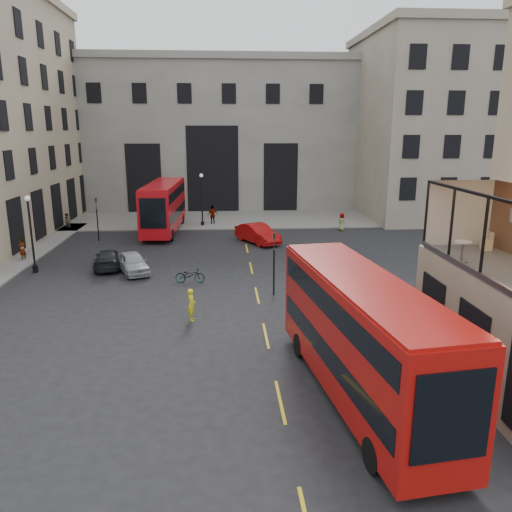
{
  "coord_description": "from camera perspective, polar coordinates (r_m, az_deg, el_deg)",
  "views": [
    {
      "loc": [
        -4.01,
        -16.22,
        9.69
      ],
      "look_at": [
        -2.21,
        9.8,
        3.0
      ],
      "focal_mm": 35.0,
      "sensor_mm": 36.0,
      "label": 1
    }
  ],
  "objects": [
    {
      "name": "ground",
      "position": [
        19.31,
        8.93,
        -15.92
      ],
      "size": [
        140.0,
        140.0,
        0.0
      ],
      "primitive_type": "plane",
      "color": "black",
      "rests_on": "ground"
    },
    {
      "name": "host_frontage",
      "position": [
        20.71,
        27.21,
        -8.35
      ],
      "size": [
        3.0,
        11.0,
        4.5
      ],
      "primitive_type": "cube",
      "color": "#B9AC8A",
      "rests_on": "ground"
    },
    {
      "name": "gateway",
      "position": [
        64.21,
        -4.98,
        14.06
      ],
      "size": [
        35.0,
        10.6,
        18.0
      ],
      "color": "#99978F",
      "rests_on": "ground"
    },
    {
      "name": "building_right",
      "position": [
        61.11,
        19.82,
        14.23
      ],
      "size": [
        16.6,
        18.6,
        20.0
      ],
      "color": "#A39583",
      "rests_on": "ground"
    },
    {
      "name": "pavement_far",
      "position": [
        55.1,
        -5.97,
        4.24
      ],
      "size": [
        40.0,
        12.0,
        0.12
      ],
      "primitive_type": "cube",
      "color": "slate",
      "rests_on": "ground"
    },
    {
      "name": "traffic_light_near",
      "position": [
        29.29,
        2.07,
        0.02
      ],
      "size": [
        0.16,
        0.2,
        3.8
      ],
      "color": "black",
      "rests_on": "ground"
    },
    {
      "name": "traffic_light_far",
      "position": [
        46.14,
        -17.73,
        4.64
      ],
      "size": [
        0.16,
        0.2,
        3.8
      ],
      "color": "black",
      "rests_on": "ground"
    },
    {
      "name": "street_lamp_a",
      "position": [
        37.32,
        -24.24,
        1.83
      ],
      "size": [
        0.36,
        0.36,
        5.33
      ],
      "color": "black",
      "rests_on": "ground"
    },
    {
      "name": "street_lamp_b",
      "position": [
        50.78,
        -6.19,
        6.04
      ],
      "size": [
        0.36,
        0.36,
        5.33
      ],
      "color": "black",
      "rests_on": "ground"
    },
    {
      "name": "bus_near",
      "position": [
        18.53,
        11.91,
        -8.53
      ],
      "size": [
        4.03,
        11.71,
        4.58
      ],
      "color": "#A50E0B",
      "rests_on": "ground"
    },
    {
      "name": "bus_far",
      "position": [
        48.55,
        -10.49,
        5.79
      ],
      "size": [
        3.2,
        11.87,
        4.7
      ],
      "color": "red",
      "rests_on": "ground"
    },
    {
      "name": "car_a",
      "position": [
        35.38,
        -13.91,
        -0.75
      ],
      "size": [
        3.15,
        4.48,
        1.42
      ],
      "primitive_type": "imported",
      "rotation": [
        0.0,
        0.0,
        0.4
      ],
      "color": "#A6AAAE",
      "rests_on": "ground"
    },
    {
      "name": "car_b",
      "position": [
        43.3,
        0.18,
        2.58
      ],
      "size": [
        3.99,
        5.23,
        1.65
      ],
      "primitive_type": "imported",
      "rotation": [
        0.0,
        0.0,
        0.51
      ],
      "color": "#9F0909",
      "rests_on": "ground"
    },
    {
      "name": "car_c",
      "position": [
        37.1,
        -16.53,
        -0.32
      ],
      "size": [
        2.42,
        4.7,
        1.3
      ],
      "primitive_type": "imported",
      "rotation": [
        0.0,
        0.0,
        3.28
      ],
      "color": "black",
      "rests_on": "ground"
    },
    {
      "name": "bicycle",
      "position": [
        32.47,
        -7.54,
        -2.19
      ],
      "size": [
        1.95,
        0.88,
        0.99
      ],
      "primitive_type": "imported",
      "rotation": [
        0.0,
        0.0,
        1.45
      ],
      "color": "gray",
      "rests_on": "ground"
    },
    {
      "name": "cyclist",
      "position": [
        26.08,
        -7.38,
        -5.54
      ],
      "size": [
        0.48,
        0.67,
        1.71
      ],
      "primitive_type": "imported",
      "rotation": [
        0.0,
        0.0,
        1.69
      ],
      "color": "#FFF11A",
      "rests_on": "ground"
    },
    {
      "name": "pedestrian_a",
      "position": [
        51.87,
        -20.72,
        3.64
      ],
      "size": [
        0.89,
        0.73,
        1.69
      ],
      "primitive_type": "imported",
      "rotation": [
        0.0,
        0.0,
        -0.12
      ],
      "color": "gray",
      "rests_on": "ground"
    },
    {
      "name": "pedestrian_b",
      "position": [
        48.98,
        -11.9,
        3.82
      ],
      "size": [
        1.42,
        1.34,
        1.93
      ],
      "primitive_type": "imported",
      "rotation": [
        0.0,
        0.0,
        0.67
      ],
      "color": "gray",
      "rests_on": "ground"
    },
    {
      "name": "pedestrian_c",
      "position": [
        51.78,
        -4.98,
        4.66
      ],
      "size": [
        1.26,
        0.91,
        1.98
      ],
      "primitive_type": "imported",
      "rotation": [
        0.0,
        0.0,
        3.56
      ],
      "color": "gray",
      "rests_on": "ground"
    },
    {
      "name": "pedestrian_d",
      "position": [
        49.37,
        9.77,
        3.86
      ],
      "size": [
        0.9,
        0.99,
        1.7
      ],
      "primitive_type": "imported",
      "rotation": [
        0.0,
        0.0,
        2.12
      ],
      "color": "gray",
      "rests_on": "ground"
    },
    {
      "name": "pedestrian_e",
      "position": [
        41.24,
        -25.15,
        0.66
      ],
      "size": [
        0.61,
        0.74,
        1.75
      ],
      "primitive_type": "imported",
      "rotation": [
        0.0,
        0.0,
        4.38
      ],
      "color": "gray",
      "rests_on": "ground"
    },
    {
      "name": "cafe_table_far",
      "position": [
        21.09,
        22.54,
        0.83
      ],
      "size": [
        0.66,
        0.66,
        0.82
      ],
      "color": "beige",
      "rests_on": "cafe_floor"
    },
    {
      "name": "cafe_chair_d",
      "position": [
        23.61,
        24.85,
        1.19
      ],
      "size": [
        0.41,
        0.41,
        0.8
      ],
      "color": "#D9B57D",
      "rests_on": "cafe_floor"
    }
  ]
}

